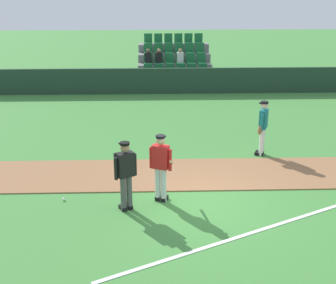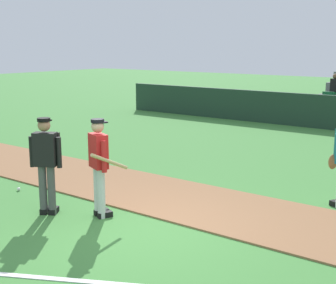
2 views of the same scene
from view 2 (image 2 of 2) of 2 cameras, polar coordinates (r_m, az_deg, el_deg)
ground_plane at (r=8.18m, az=-3.62°, el=-10.34°), size 80.00×80.00×0.00m
infield_dirt_path at (r=9.52m, az=3.46°, el=-7.10°), size 28.00×2.28×0.03m
batter_red_jersey at (r=8.63m, az=-8.02°, el=-2.54°), size 0.61×0.80×1.76m
umpire_home_plate at (r=8.95m, az=-14.00°, el=-2.06°), size 0.54×0.45×1.76m
baseball at (r=10.77m, az=-16.99°, el=-5.27°), size 0.07×0.07×0.07m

